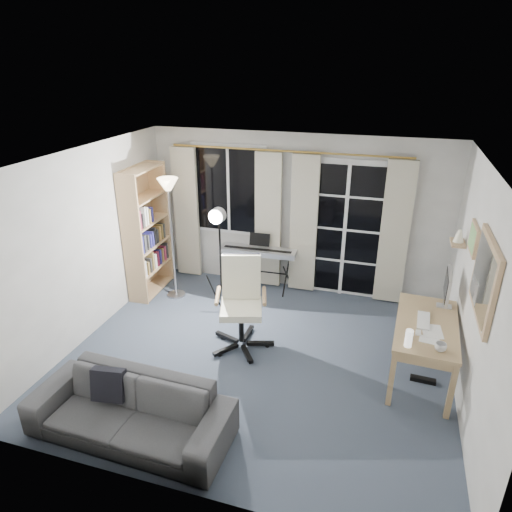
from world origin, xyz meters
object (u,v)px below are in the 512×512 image
(sofa, at_px, (129,403))
(mug, at_px, (441,346))
(torchiere_lamp, at_px, (169,203))
(bookshelf, at_px, (145,235))
(studio_light, at_px, (218,228))
(desk, at_px, (426,330))
(keyboard_piano, at_px, (258,252))
(monitor, at_px, (447,286))
(office_chair, at_px, (241,294))

(sofa, bearing_deg, mug, 25.92)
(torchiere_lamp, bearing_deg, bookshelf, 174.02)
(studio_light, height_order, mug, studio_light)
(bookshelf, height_order, desk, bookshelf)
(torchiere_lamp, xyz_separation_m, desk, (3.52, -0.93, -0.87))
(mug, bearing_deg, bookshelf, 160.11)
(studio_light, bearing_deg, torchiere_lamp, 166.38)
(keyboard_piano, distance_m, monitor, 2.80)
(office_chair, bearing_deg, keyboard_piano, 81.57)
(mug, bearing_deg, sofa, -155.85)
(monitor, distance_m, mug, 0.98)
(desk, bearing_deg, torchiere_lamp, 168.13)
(office_chair, relative_size, desk, 0.87)
(office_chair, bearing_deg, desk, -18.73)
(studio_light, height_order, office_chair, studio_light)
(keyboard_piano, relative_size, office_chair, 1.02)
(torchiere_lamp, distance_m, monitor, 3.79)
(desk, xyz_separation_m, sofa, (-2.68, -1.75, -0.23))
(bookshelf, bearing_deg, monitor, -8.96)
(torchiere_lamp, relative_size, studio_light, 1.15)
(studio_light, bearing_deg, office_chair, -45.20)
(torchiere_lamp, relative_size, desk, 1.38)
(torchiere_lamp, bearing_deg, monitor, -7.42)
(office_chair, height_order, desk, office_chair)
(monitor, bearing_deg, mug, -92.83)
(bookshelf, xyz_separation_m, office_chair, (1.83, -0.91, -0.25))
(studio_light, distance_m, monitor, 2.92)
(bookshelf, distance_m, mug, 4.37)
(bookshelf, height_order, sofa, bookshelf)
(keyboard_piano, distance_m, office_chair, 1.44)
(keyboard_piano, relative_size, studio_light, 0.74)
(torchiere_lamp, distance_m, sofa, 3.02)
(bookshelf, xyz_separation_m, sofa, (1.32, -2.73, -0.55))
(monitor, relative_size, sofa, 0.26)
(desk, height_order, mug, mug)
(studio_light, height_order, sofa, studio_light)
(keyboard_piano, height_order, office_chair, office_chair)
(keyboard_piano, height_order, sofa, keyboard_piano)
(keyboard_piano, bearing_deg, torchiere_lamp, -156.14)
(bookshelf, xyz_separation_m, keyboard_piano, (1.62, 0.51, -0.28))
(desk, bearing_deg, mug, -75.70)
(studio_light, xyz_separation_m, sofa, (0.01, -2.42, -0.90))
(office_chair, xyz_separation_m, monitor, (2.37, 0.38, 0.28))
(desk, height_order, monitor, monitor)
(bookshelf, distance_m, studio_light, 1.39)
(monitor, xyz_separation_m, sofa, (-2.88, -2.20, -0.58))
(sofa, bearing_deg, torchiere_lamp, 109.20)
(monitor, bearing_deg, keyboard_piano, 160.85)
(monitor, bearing_deg, torchiere_lamp, 175.57)
(bookshelf, bearing_deg, keyboard_piano, 15.86)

